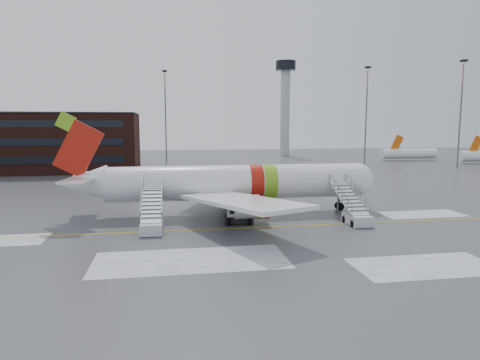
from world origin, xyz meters
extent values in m
plane|color=#494C4F|center=(0.00, 0.00, 0.00)|extent=(260.00, 260.00, 0.00)
cylinder|color=white|center=(-0.06, 5.86, 3.50)|extent=(28.00, 3.80, 3.80)
sphere|color=white|center=(13.94, 5.86, 3.50)|extent=(3.80, 3.80, 3.80)
cube|color=black|center=(14.98, 5.86, 4.00)|extent=(1.09, 1.60, 0.97)
cone|color=white|center=(-16.46, 5.86, 3.75)|extent=(5.20, 3.72, 3.72)
cube|color=#AD180D|center=(-16.56, 5.86, 7.30)|extent=(5.27, 0.30, 6.09)
cube|color=#77B71D|center=(-17.66, 5.86, 10.10)|extent=(2.16, 0.26, 2.16)
cube|color=white|center=(-16.26, 8.46, 4.40)|extent=(3.07, 4.85, 0.18)
cube|color=white|center=(-16.26, 3.26, 4.40)|extent=(3.07, 4.85, 0.18)
cube|color=white|center=(-1.06, 14.36, 2.90)|extent=(10.72, 15.97, 1.13)
cube|color=white|center=(-1.06, -2.64, 2.90)|extent=(10.72, 15.97, 1.13)
cylinder|color=white|center=(0.44, 11.06, 1.55)|extent=(3.40, 2.10, 2.10)
cylinder|color=white|center=(0.44, 0.66, 1.55)|extent=(3.40, 2.10, 2.10)
cylinder|color=#595B60|center=(11.94, 5.86, 0.90)|extent=(0.20, 0.20, 1.80)
cylinder|color=black|center=(11.94, 5.86, 0.45)|extent=(0.90, 0.56, 0.90)
cylinder|color=black|center=(-0.56, 8.26, 0.45)|extent=(0.90, 0.56, 0.90)
cylinder|color=black|center=(-0.56, 3.46, 0.45)|extent=(0.90, 0.56, 0.90)
cube|color=silver|center=(10.78, -1.44, 0.55)|extent=(2.00, 3.20, 1.00)
cube|color=silver|center=(10.78, 0.66, 2.23)|extent=(1.90, 5.87, 2.52)
cube|color=silver|center=(10.78, 3.96, 3.40)|extent=(1.90, 1.40, 0.15)
cylinder|color=#595B60|center=(10.78, 3.56, 1.70)|extent=(0.16, 0.16, 3.40)
cylinder|color=black|center=(9.88, -2.44, 0.35)|extent=(0.25, 0.70, 0.70)
cylinder|color=black|center=(11.68, -0.44, 0.35)|extent=(0.25, 0.70, 0.70)
cube|color=silver|center=(-9.11, -1.44, 0.55)|extent=(2.00, 3.20, 1.00)
cube|color=silver|center=(-9.11, 0.66, 2.23)|extent=(1.90, 5.87, 2.52)
cube|color=silver|center=(-9.11, 3.96, 3.40)|extent=(1.90, 1.40, 0.15)
cylinder|color=#595B60|center=(-9.11, 3.56, 1.70)|extent=(0.16, 0.16, 3.40)
cylinder|color=black|center=(-10.01, -2.44, 0.35)|extent=(0.25, 0.70, 0.70)
cylinder|color=black|center=(-8.21, -0.44, 0.35)|extent=(0.25, 0.70, 0.70)
cube|color=black|center=(-0.64, 0.96, 0.45)|extent=(2.99, 1.85, 0.70)
cube|color=silver|center=(-1.14, 1.03, 1.16)|extent=(1.58, 1.58, 0.91)
cube|color=black|center=(-1.14, 1.03, 1.51)|extent=(1.36, 1.45, 0.15)
cylinder|color=black|center=(-1.73, 0.39, 0.35)|extent=(0.39, 0.74, 0.70)
cylinder|color=black|center=(0.27, 0.14, 0.35)|extent=(0.39, 0.74, 0.70)
cylinder|color=black|center=(-1.55, 1.79, 0.35)|extent=(0.39, 0.74, 0.70)
cylinder|color=black|center=(0.45, 1.54, 0.35)|extent=(0.39, 0.74, 0.70)
cylinder|color=#B2B5BA|center=(30.00, 95.00, 14.00)|extent=(3.00, 3.00, 28.00)
cylinder|color=black|center=(30.00, 95.00, 28.50)|extent=(6.40, 6.40, 3.00)
cylinder|color=#595B60|center=(42.00, 62.00, 9.60)|extent=(0.36, 0.36, 19.20)
cylinder|color=#CC7272|center=(42.00, 62.00, 21.12)|extent=(0.32, 0.32, 4.32)
cube|color=black|center=(42.00, 62.00, 24.00)|extent=(1.20, 1.20, 0.50)
cylinder|color=#595B60|center=(-8.00, 78.00, 9.60)|extent=(0.36, 0.36, 19.20)
cylinder|color=#CC7272|center=(-8.00, 78.00, 21.12)|extent=(0.32, 0.32, 4.32)
cube|color=black|center=(-8.00, 78.00, 24.00)|extent=(1.20, 1.20, 0.50)
cylinder|color=#595B60|center=(58.00, 48.00, 9.60)|extent=(0.36, 0.36, 19.20)
cylinder|color=#CC7272|center=(58.00, 48.00, 21.12)|extent=(0.32, 0.32, 4.32)
cube|color=black|center=(58.00, 48.00, 24.00)|extent=(1.20, 1.20, 0.50)
camera|label=1|loc=(-7.46, -40.18, 9.75)|focal=32.00mm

